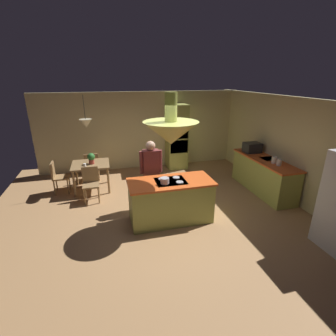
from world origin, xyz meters
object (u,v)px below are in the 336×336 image
potted_plant_on_table (91,158)px  canister_flour (279,162)px  kitchen_island (171,201)px  chair_facing_island (91,182)px  person_at_island (151,170)px  canister_sugar (274,160)px  cooking_pot_on_cooktop (165,181)px  cup_on_table (85,165)px  dining_table (91,167)px  chair_at_corner (58,175)px  chair_by_back_wall (92,165)px  microwave_on_counter (252,148)px  oven_tower (177,137)px

potted_plant_on_table → canister_flour: canister_flour is taller
kitchen_island → chair_facing_island: kitchen_island is taller
kitchen_island → person_at_island: size_ratio=1.09×
kitchen_island → canister_sugar: 2.93m
kitchen_island → canister_sugar: size_ratio=10.63×
cooking_pot_on_cooktop → cup_on_table: bearing=129.8°
chair_facing_island → canister_sugar: canister_sugar is taller
canister_flour → cup_on_table: bearing=160.9°
potted_plant_on_table → dining_table: bearing=153.4°
potted_plant_on_table → cup_on_table: bearing=-129.9°
potted_plant_on_table → chair_at_corner: bearing=178.8°
chair_by_back_wall → microwave_on_counter: (4.54, -1.32, 0.57)m
canister_flour → kitchen_island: bearing=-174.8°
dining_table → chair_at_corner: 0.89m
cup_on_table → cooking_pot_on_cooktop: bearing=-50.2°
canister_flour → canister_sugar: canister_sugar is taller
chair_by_back_wall → microwave_on_counter: bearing=163.8°
cup_on_table → oven_tower: bearing=25.0°
kitchen_island → microwave_on_counter: microwave_on_counter is taller
dining_table → cup_on_table: cup_on_table is taller
canister_flour → person_at_island: bearing=172.2°
kitchen_island → cup_on_table: bearing=134.3°
canister_flour → canister_sugar: (0.00, 0.18, 0.00)m
cooking_pot_on_cooktop → chair_facing_island: bearing=134.6°
canister_sugar → cup_on_table: bearing=162.9°
chair_by_back_wall → potted_plant_on_table: size_ratio=2.90×
kitchen_island → canister_flour: canister_flour is taller
dining_table → canister_flour: bearing=-22.1°
canister_sugar → microwave_on_counter: 1.01m
canister_flour → cooking_pot_on_cooktop: (-3.00, -0.39, -0.00)m
kitchen_island → microwave_on_counter: bearing=27.0°
microwave_on_counter → cooking_pot_on_cooktop: microwave_on_counter is taller
chair_facing_island → canister_flour: bearing=-14.5°
kitchen_island → chair_facing_island: size_ratio=2.07×
chair_at_corner → potted_plant_on_table: 1.01m
cup_on_table → microwave_on_counter: size_ratio=0.20×
chair_facing_island → person_at_island: bearing=-27.8°
canister_flour → microwave_on_counter: 1.19m
chair_at_corner → potted_plant_on_table: bearing=-91.2°
oven_tower → cup_on_table: 3.25m
dining_table → person_at_island: 2.02m
cup_on_table → microwave_on_counter: 4.70m
chair_by_back_wall → canister_sugar: (4.54, -2.33, 0.51)m
chair_by_back_wall → chair_at_corner: size_ratio=1.00×
chair_by_back_wall → cup_on_table: 0.95m
chair_at_corner → canister_flour: canister_flour is taller
person_at_island → cup_on_table: person_at_island is taller
chair_at_corner → cup_on_table: (0.74, -0.22, 0.30)m
chair_facing_island → chair_at_corner: same height
chair_at_corner → microwave_on_counter: size_ratio=1.89×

